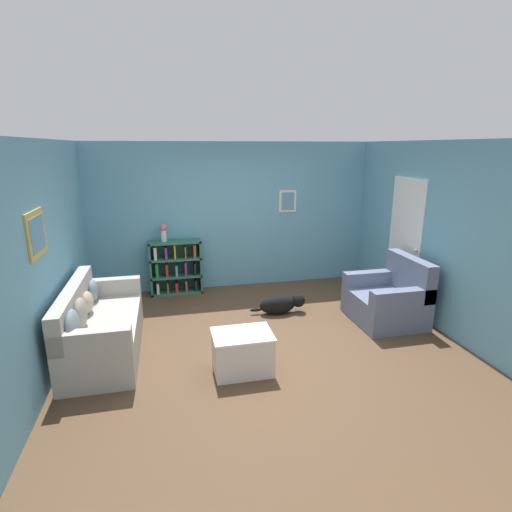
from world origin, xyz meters
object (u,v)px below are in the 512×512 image
at_px(couch, 99,328).
at_px(recliner_chair, 389,299).
at_px(bookshelf, 176,267).
at_px(dog, 281,304).
at_px(coffee_table, 242,351).
at_px(vase, 163,232).

height_order(couch, recliner_chair, recliner_chair).
relative_size(couch, bookshelf, 1.97).
xyz_separation_m(bookshelf, dog, (1.55, -1.30, -0.31)).
relative_size(bookshelf, coffee_table, 1.39).
relative_size(couch, dog, 2.13).
height_order(couch, bookshelf, bookshelf).
xyz_separation_m(couch, recliner_chair, (4.03, 0.09, -0.00)).
height_order(bookshelf, recliner_chair, recliner_chair).
distance_m(recliner_chair, coffee_table, 2.55).
bearing_deg(vase, bookshelf, 6.00).
xyz_separation_m(bookshelf, coffee_table, (0.65, -2.80, -0.21)).
bearing_deg(couch, recliner_chair, 1.30).
bearing_deg(bookshelf, couch, -116.68).
xyz_separation_m(couch, vase, (0.83, 1.97, 0.78)).
height_order(dog, vase, vase).
height_order(couch, dog, couch).
relative_size(coffee_table, vase, 2.23).
distance_m(bookshelf, recliner_chair, 3.58).
distance_m(couch, dog, 2.65).
relative_size(recliner_chair, vase, 3.38).
relative_size(bookshelf, recliner_chair, 0.92).
distance_m(bookshelf, dog, 2.05).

